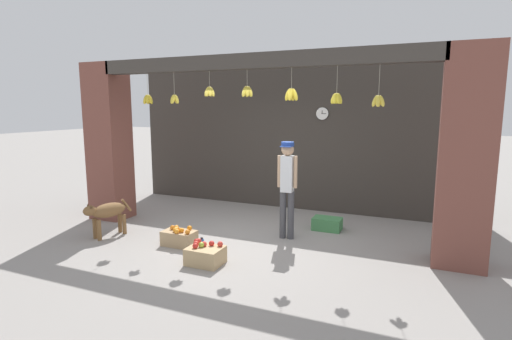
{
  "coord_description": "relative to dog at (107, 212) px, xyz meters",
  "views": [
    {
      "loc": [
        2.67,
        -5.81,
        2.24
      ],
      "look_at": [
        0.0,
        0.37,
        1.16
      ],
      "focal_mm": 28.0,
      "sensor_mm": 36.0,
      "label": 1
    }
  ],
  "objects": [
    {
      "name": "shop_pillar_left",
      "position": [
        -0.82,
        1.01,
        1.1
      ],
      "size": [
        0.7,
        0.6,
        3.06
      ],
      "primitive_type": "cube",
      "color": "brown",
      "rests_on": "ground_plane"
    },
    {
      "name": "fruit_crate_apples",
      "position": [
        2.17,
        -0.38,
        -0.3
      ],
      "size": [
        0.5,
        0.4,
        0.32
      ],
      "color": "tan",
      "rests_on": "ground_plane"
    },
    {
      "name": "shop_pillar_right",
      "position": [
        5.5,
        1.01,
        1.1
      ],
      "size": [
        0.7,
        0.6,
        3.06
      ],
      "primitive_type": "cube",
      "color": "brown",
      "rests_on": "ground_plane"
    },
    {
      "name": "produce_box_green",
      "position": [
        3.4,
        1.89,
        -0.32
      ],
      "size": [
        0.51,
        0.34,
        0.23
      ],
      "primitive_type": "cube",
      "color": "#42844C",
      "rests_on": "ground_plane"
    },
    {
      "name": "wall_clock",
      "position": [
        2.95,
        3.13,
        1.66
      ],
      "size": [
        0.27,
        0.03,
        0.27
      ],
      "color": "black"
    },
    {
      "name": "dog",
      "position": [
        0.0,
        0.0,
        0.0
      ],
      "size": [
        0.42,
        0.88,
        0.64
      ],
      "rotation": [
        0.0,
        0.0,
        -1.88
      ],
      "color": "brown",
      "rests_on": "ground_plane"
    },
    {
      "name": "fruit_crate_oranges",
      "position": [
        1.39,
        0.12,
        -0.3
      ],
      "size": [
        0.53,
        0.33,
        0.31
      ],
      "color": "tan",
      "rests_on": "ground_plane"
    },
    {
      "name": "shop_back_wall",
      "position": [
        2.34,
        3.21,
        1.1
      ],
      "size": [
        7.62,
        0.12,
        3.06
      ],
      "primitive_type": "cube",
      "color": "#38332D",
      "rests_on": "ground_plane"
    },
    {
      "name": "ground_plane",
      "position": [
        2.34,
        0.71,
        -0.43
      ],
      "size": [
        60.0,
        60.0,
        0.0
      ],
      "primitive_type": "plane",
      "color": "gray"
    },
    {
      "name": "water_bottle",
      "position": [
        1.95,
        -0.11,
        -0.3
      ],
      "size": [
        0.07,
        0.07,
        0.28
      ],
      "color": "#2D60AD",
      "rests_on": "ground_plane"
    },
    {
      "name": "storefront_awning",
      "position": [
        2.33,
        0.83,
        2.47
      ],
      "size": [
        5.72,
        0.3,
        0.84
      ],
      "color": "#3D3833"
    },
    {
      "name": "shopkeeper",
      "position": [
        2.87,
        1.15,
        0.54
      ],
      "size": [
        0.34,
        0.28,
        1.66
      ],
      "rotation": [
        0.0,
        0.0,
        3.2
      ],
      "color": "#424247",
      "rests_on": "ground_plane"
    }
  ]
}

